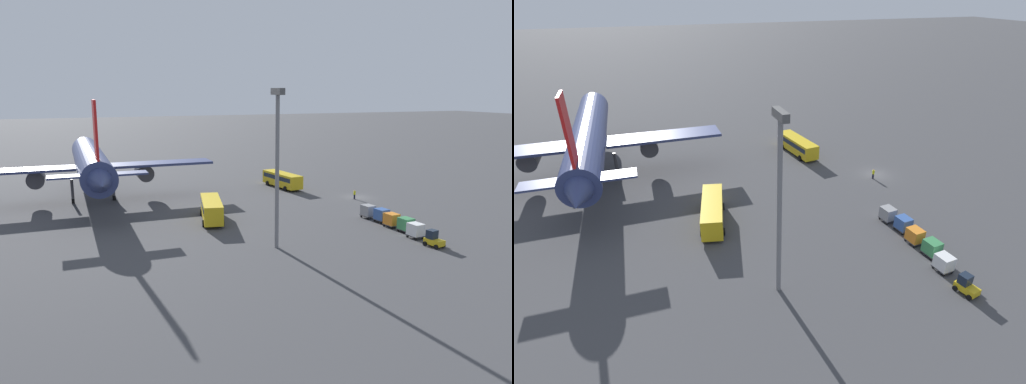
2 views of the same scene
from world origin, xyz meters
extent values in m
plane|color=#424244|center=(0.00, 0.00, 0.00)|extent=(600.00, 600.00, 0.00)
cylinder|color=navy|center=(15.33, 45.88, 6.95)|extent=(40.61, 5.59, 5.35)
cone|color=navy|center=(36.96, 46.00, 6.95)|extent=(5.91, 5.12, 5.08)
cone|color=navy|center=(-6.56, 45.75, 6.95)|extent=(6.98, 4.85, 4.81)
cube|color=navy|center=(13.37, 33.86, 6.28)|extent=(5.38, 18.70, 0.44)
cube|color=red|center=(-2.93, 45.77, 13.90)|extent=(4.06, 0.38, 8.56)
cube|color=navy|center=(-3.33, 45.77, 7.49)|extent=(2.92, 13.92, 0.28)
cylinder|color=#38383D|center=(14.47, 55.08, 4.59)|extent=(4.89, 2.97, 2.94)
cylinder|color=#38383D|center=(14.57, 36.67, 4.59)|extent=(4.89, 2.97, 2.94)
cylinder|color=#38383D|center=(29.53, 45.96, 2.14)|extent=(0.50, 0.50, 4.28)
cylinder|color=black|center=(29.53, 45.96, 0.45)|extent=(0.90, 0.51, 0.90)
cylinder|color=#38383D|center=(13.28, 49.34, 2.14)|extent=(0.50, 0.50, 4.28)
cylinder|color=black|center=(13.28, 49.34, 0.45)|extent=(0.90, 0.51, 0.90)
cylinder|color=#38383D|center=(13.32, 42.39, 2.14)|extent=(0.50, 0.50, 4.28)
cylinder|color=black|center=(13.32, 42.39, 0.45)|extent=(0.90, 0.51, 0.90)
cube|color=gold|center=(13.34, 9.30, 1.75)|extent=(11.20, 4.40, 2.59)
cube|color=#192333|center=(13.34, 9.30, 2.20)|extent=(10.34, 4.31, 0.83)
cylinder|color=black|center=(16.47, 11.25, 0.50)|extent=(1.03, 0.45, 1.00)
cylinder|color=black|center=(16.90, 8.35, 0.50)|extent=(1.03, 0.45, 1.00)
cylinder|color=black|center=(9.78, 10.25, 0.50)|extent=(1.03, 0.45, 1.00)
cylinder|color=black|center=(10.22, 7.35, 0.50)|extent=(1.03, 0.45, 1.00)
cube|color=gold|center=(-6.54, 29.87, 1.84)|extent=(11.17, 4.97, 2.78)
cube|color=#192333|center=(-6.54, 29.87, 2.33)|extent=(10.33, 4.83, 0.89)
cylinder|color=black|center=(-2.95, 30.59, 0.50)|extent=(1.04, 0.50, 1.00)
cylinder|color=black|center=(-3.56, 27.76, 0.50)|extent=(1.04, 0.50, 1.00)
cylinder|color=black|center=(-9.52, 31.99, 0.50)|extent=(1.04, 0.50, 1.00)
cylinder|color=black|center=(-10.12, 29.16, 0.50)|extent=(1.04, 0.50, 1.00)
cube|color=gold|center=(-29.22, 7.12, 0.65)|extent=(2.62, 1.77, 0.70)
cube|color=#192333|center=(-28.81, 7.21, 1.55)|extent=(1.30, 1.37, 1.10)
cylinder|color=black|center=(-28.55, 7.98, 0.30)|extent=(0.63, 0.34, 0.60)
cylinder|color=black|center=(-28.25, 6.61, 0.30)|extent=(0.63, 0.34, 0.60)
cylinder|color=black|center=(-30.19, 7.63, 0.30)|extent=(0.63, 0.34, 0.60)
cylinder|color=black|center=(-29.90, 6.26, 0.30)|extent=(0.63, 0.34, 0.60)
cylinder|color=#1E1E2D|center=(-1.31, 1.42, 0.42)|extent=(0.32, 0.32, 0.85)
cylinder|color=yellow|center=(-1.31, 1.42, 1.18)|extent=(0.38, 0.38, 0.65)
sphere|color=tan|center=(-1.31, 1.42, 1.62)|extent=(0.24, 0.24, 0.24)
cube|color=#38383D|center=(-25.36, 6.99, 0.41)|extent=(2.17, 1.89, 0.10)
cube|color=silver|center=(-25.36, 6.99, 1.26)|extent=(2.06, 1.80, 1.60)
cylinder|color=black|center=(-24.68, 7.71, 0.18)|extent=(0.37, 0.16, 0.36)
cylinder|color=black|center=(-24.54, 6.44, 0.18)|extent=(0.37, 0.16, 0.36)
cylinder|color=black|center=(-26.19, 7.54, 0.18)|extent=(0.37, 0.16, 0.36)
cylinder|color=black|center=(-26.05, 6.27, 0.18)|extent=(0.37, 0.16, 0.36)
cube|color=#38383D|center=(-22.50, 6.37, 0.41)|extent=(2.17, 1.89, 0.10)
cube|color=#38844C|center=(-22.50, 6.37, 1.26)|extent=(2.06, 1.80, 1.60)
cylinder|color=black|center=(-21.82, 7.09, 0.18)|extent=(0.37, 0.16, 0.36)
cylinder|color=black|center=(-21.68, 5.82, 0.18)|extent=(0.37, 0.16, 0.36)
cylinder|color=black|center=(-23.33, 6.92, 0.18)|extent=(0.37, 0.16, 0.36)
cylinder|color=black|center=(-23.19, 5.65, 0.18)|extent=(0.37, 0.16, 0.36)
cube|color=#38383D|center=(-19.64, 6.69, 0.41)|extent=(2.17, 1.89, 0.10)
cube|color=orange|center=(-19.64, 6.69, 1.26)|extent=(2.06, 1.80, 1.60)
cylinder|color=black|center=(-18.95, 7.41, 0.18)|extent=(0.37, 0.16, 0.36)
cylinder|color=black|center=(-18.81, 6.14, 0.18)|extent=(0.37, 0.16, 0.36)
cylinder|color=black|center=(-20.46, 7.24, 0.18)|extent=(0.37, 0.16, 0.36)
cylinder|color=black|center=(-20.32, 5.97, 0.18)|extent=(0.37, 0.16, 0.36)
cube|color=#38383D|center=(-16.77, 6.39, 0.41)|extent=(2.17, 1.89, 0.10)
cube|color=#33569E|center=(-16.77, 6.39, 1.26)|extent=(2.06, 1.80, 1.60)
cylinder|color=black|center=(-16.09, 7.10, 0.18)|extent=(0.37, 0.16, 0.36)
cylinder|color=black|center=(-15.95, 5.83, 0.18)|extent=(0.37, 0.16, 0.36)
cylinder|color=black|center=(-17.60, 6.94, 0.18)|extent=(0.37, 0.16, 0.36)
cylinder|color=black|center=(-17.46, 5.67, 0.18)|extent=(0.37, 0.16, 0.36)
cube|color=#38383D|center=(-13.91, 6.88, 0.41)|extent=(2.17, 1.89, 0.10)
cube|color=gray|center=(-13.91, 6.88, 1.26)|extent=(2.06, 1.80, 1.60)
cylinder|color=black|center=(-13.22, 7.59, 0.18)|extent=(0.37, 0.16, 0.36)
cylinder|color=black|center=(-13.08, 6.32, 0.18)|extent=(0.37, 0.16, 0.36)
cylinder|color=black|center=(-14.74, 7.43, 0.18)|extent=(0.37, 0.16, 0.36)
cylinder|color=black|center=(-14.60, 6.16, 0.18)|extent=(0.37, 0.16, 0.36)
cylinder|color=slate|center=(-22.30, 25.91, 9.47)|extent=(0.50, 0.50, 18.95)
cube|color=#4C4C4C|center=(-22.30, 25.91, 19.35)|extent=(2.80, 0.70, 0.80)
camera|label=1|loc=(-77.66, 49.94, 19.55)|focal=35.00mm
camera|label=2|loc=(-53.64, 37.39, 29.28)|focal=28.00mm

